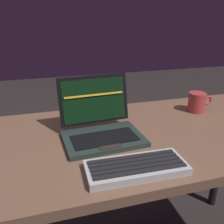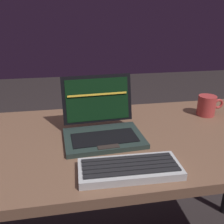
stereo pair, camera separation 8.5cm
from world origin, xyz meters
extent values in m
cube|color=brown|center=(0.00, 0.00, 0.72)|extent=(1.61, 0.64, 0.03)
cube|color=#24322E|center=(-0.05, -0.02, 0.74)|extent=(0.29, 0.21, 0.02)
cube|color=black|center=(-0.05, -0.04, 0.75)|extent=(0.24, 0.12, 0.00)
cube|color=#2D2421|center=(-0.04, -0.10, 0.75)|extent=(0.07, 0.04, 0.00)
cube|color=black|center=(-0.05, 0.09, 0.85)|extent=(0.27, 0.06, 0.18)
cube|color=black|center=(-0.05, 0.09, 0.85)|extent=(0.24, 0.05, 0.16)
cube|color=yellow|center=(-0.05, 0.09, 0.87)|extent=(0.23, 0.02, 0.01)
cube|color=#BABCBC|center=(0.00, -0.23, 0.75)|extent=(0.30, 0.13, 0.02)
cube|color=black|center=(0.00, -0.27, 0.76)|extent=(0.27, 0.02, 0.00)
cube|color=black|center=(0.00, -0.25, 0.76)|extent=(0.27, 0.02, 0.00)
cube|color=black|center=(0.00, -0.23, 0.76)|extent=(0.27, 0.02, 0.00)
cube|color=black|center=(0.00, -0.21, 0.76)|extent=(0.27, 0.02, 0.00)
cube|color=black|center=(0.00, -0.19, 0.76)|extent=(0.27, 0.02, 0.00)
cylinder|color=#BA3B39|center=(0.44, 0.14, 0.78)|extent=(0.08, 0.08, 0.09)
torus|color=#BA3B39|center=(0.50, 0.14, 0.78)|extent=(0.05, 0.01, 0.05)
camera|label=1|loc=(-0.24, -0.79, 1.17)|focal=39.96mm
camera|label=2|loc=(-0.15, -0.81, 1.17)|focal=39.96mm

